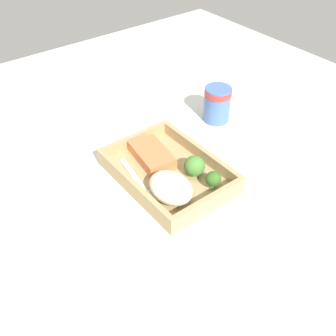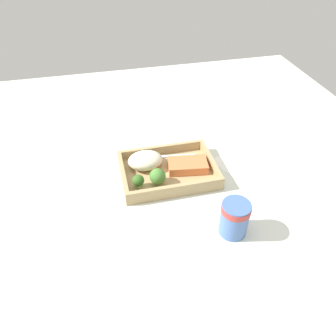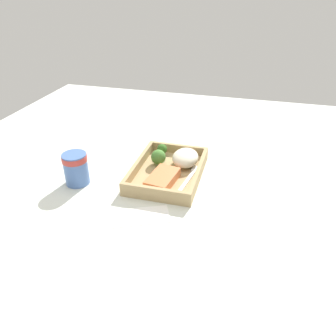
# 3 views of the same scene
# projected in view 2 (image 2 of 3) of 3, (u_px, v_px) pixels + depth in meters

# --- Properties ---
(ground_plane) EXTENTS (1.60, 1.60, 0.02)m
(ground_plane) POSITION_uv_depth(u_px,v_px,m) (168.00, 177.00, 0.99)
(ground_plane) COLOR silver
(takeout_tray) EXTENTS (0.28, 0.20, 0.01)m
(takeout_tray) POSITION_uv_depth(u_px,v_px,m) (168.00, 173.00, 0.98)
(takeout_tray) COLOR tan
(takeout_tray) RESTS_ON ground_plane
(tray_rim) EXTENTS (0.28, 0.20, 0.03)m
(tray_rim) POSITION_uv_depth(u_px,v_px,m) (168.00, 168.00, 0.97)
(tray_rim) COLOR tan
(tray_rim) RESTS_ON takeout_tray
(salmon_fillet) EXTENTS (0.12, 0.08, 0.03)m
(salmon_fillet) POSITION_uv_depth(u_px,v_px,m) (188.00, 166.00, 0.98)
(salmon_fillet) COLOR #DB7543
(salmon_fillet) RESTS_ON takeout_tray
(mashed_potatoes) EXTENTS (0.11, 0.08, 0.05)m
(mashed_potatoes) POSITION_uv_depth(u_px,v_px,m) (145.00, 160.00, 0.98)
(mashed_potatoes) COLOR beige
(mashed_potatoes) RESTS_ON takeout_tray
(broccoli_floret_1) EXTENTS (0.05, 0.05, 0.05)m
(broccoli_floret_1) POSITION_uv_depth(u_px,v_px,m) (158.00, 177.00, 0.93)
(broccoli_floret_1) COLOR #739857
(broccoli_floret_1) RESTS_ON takeout_tray
(broccoli_floret_2) EXTENTS (0.03, 0.03, 0.04)m
(broccoli_floret_2) POSITION_uv_depth(u_px,v_px,m) (138.00, 181.00, 0.91)
(broccoli_floret_2) COLOR #83AE65
(broccoli_floret_2) RESTS_ON takeout_tray
(fork) EXTENTS (0.16, 0.04, 0.00)m
(fork) POSITION_uv_depth(u_px,v_px,m) (167.00, 157.00, 1.03)
(fork) COLOR white
(fork) RESTS_ON takeout_tray
(paper_cup) EXTENTS (0.07, 0.07, 0.09)m
(paper_cup) POSITION_uv_depth(u_px,v_px,m) (235.00, 217.00, 0.79)
(paper_cup) COLOR #496BAD
(paper_cup) RESTS_ON ground_plane
(receipt_slip) EXTENTS (0.12, 0.16, 0.00)m
(receipt_slip) POSITION_uv_depth(u_px,v_px,m) (235.00, 168.00, 1.01)
(receipt_slip) COLOR white
(receipt_slip) RESTS_ON ground_plane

